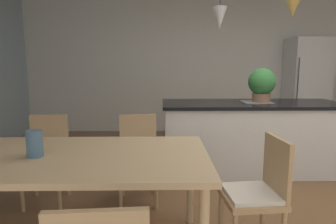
{
  "coord_description": "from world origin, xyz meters",
  "views": [
    {
      "loc": [
        -1.26,
        -2.83,
        1.38
      ],
      "look_at": [
        -1.21,
        0.05,
        0.91
      ],
      "focal_mm": 31.28,
      "sensor_mm": 36.0,
      "label": 1
    }
  ],
  "objects_px": {
    "chair_far_right": "(138,155)",
    "vase_on_dining_table": "(35,144)",
    "chair_far_left": "(47,156)",
    "refrigerator": "(306,87)",
    "kitchen_island": "(251,136)",
    "potted_plant_on_island": "(262,84)",
    "chair_kitchen_end": "(258,192)",
    "dining_table": "(62,163)"
  },
  "relations": [
    {
      "from": "chair_far_left",
      "to": "potted_plant_on_island",
      "type": "xyz_separation_m",
      "value": [
        2.43,
        0.85,
        0.66
      ]
    },
    {
      "from": "dining_table",
      "to": "chair_kitchen_end",
      "type": "relative_size",
      "value": 2.35
    },
    {
      "from": "chair_far_left",
      "to": "refrigerator",
      "type": "height_order",
      "value": "refrigerator"
    },
    {
      "from": "chair_kitchen_end",
      "to": "potted_plant_on_island",
      "type": "bearing_deg",
      "value": 71.68
    },
    {
      "from": "refrigerator",
      "to": "potted_plant_on_island",
      "type": "height_order",
      "value": "refrigerator"
    },
    {
      "from": "dining_table",
      "to": "vase_on_dining_table",
      "type": "distance_m",
      "value": 0.22
    },
    {
      "from": "chair_far_left",
      "to": "refrigerator",
      "type": "xyz_separation_m",
      "value": [
        3.97,
        2.84,
        0.47
      ]
    },
    {
      "from": "chair_kitchen_end",
      "to": "vase_on_dining_table",
      "type": "relative_size",
      "value": 4.81
    },
    {
      "from": "chair_kitchen_end",
      "to": "chair_far_right",
      "type": "height_order",
      "value": "same"
    },
    {
      "from": "kitchen_island",
      "to": "dining_table",
      "type": "bearing_deg",
      "value": -136.98
    },
    {
      "from": "chair_far_right",
      "to": "potted_plant_on_island",
      "type": "height_order",
      "value": "potted_plant_on_island"
    },
    {
      "from": "dining_table",
      "to": "refrigerator",
      "type": "distance_m",
      "value": 5.12
    },
    {
      "from": "chair_far_left",
      "to": "chair_kitchen_end",
      "type": "bearing_deg",
      "value": -25.2
    },
    {
      "from": "potted_plant_on_island",
      "to": "chair_far_right",
      "type": "bearing_deg",
      "value": -150.61
    },
    {
      "from": "dining_table",
      "to": "potted_plant_on_island",
      "type": "height_order",
      "value": "potted_plant_on_island"
    },
    {
      "from": "chair_far_left",
      "to": "potted_plant_on_island",
      "type": "distance_m",
      "value": 2.65
    },
    {
      "from": "dining_table",
      "to": "potted_plant_on_island",
      "type": "distance_m",
      "value": 2.65
    },
    {
      "from": "chair_kitchen_end",
      "to": "refrigerator",
      "type": "distance_m",
      "value": 4.3
    },
    {
      "from": "refrigerator",
      "to": "potted_plant_on_island",
      "type": "relative_size",
      "value": 4.32
    },
    {
      "from": "vase_on_dining_table",
      "to": "potted_plant_on_island",
      "type": "bearing_deg",
      "value": 39.86
    },
    {
      "from": "dining_table",
      "to": "vase_on_dining_table",
      "type": "relative_size",
      "value": 11.31
    },
    {
      "from": "chair_far_right",
      "to": "kitchen_island",
      "type": "distance_m",
      "value": 1.63
    },
    {
      "from": "refrigerator",
      "to": "potted_plant_on_island",
      "type": "distance_m",
      "value": 2.53
    },
    {
      "from": "chair_far_right",
      "to": "kitchen_island",
      "type": "height_order",
      "value": "kitchen_island"
    },
    {
      "from": "chair_far_right",
      "to": "refrigerator",
      "type": "height_order",
      "value": "refrigerator"
    },
    {
      "from": "chair_far_left",
      "to": "vase_on_dining_table",
      "type": "distance_m",
      "value": 1.04
    },
    {
      "from": "refrigerator",
      "to": "potted_plant_on_island",
      "type": "bearing_deg",
      "value": -127.82
    },
    {
      "from": "chair_far_right",
      "to": "potted_plant_on_island",
      "type": "relative_size",
      "value": 1.99
    },
    {
      "from": "chair_far_right",
      "to": "refrigerator",
      "type": "relative_size",
      "value": 0.46
    },
    {
      "from": "dining_table",
      "to": "kitchen_island",
      "type": "distance_m",
      "value": 2.54
    },
    {
      "from": "chair_far_right",
      "to": "vase_on_dining_table",
      "type": "bearing_deg",
      "value": -123.68
    },
    {
      "from": "dining_table",
      "to": "chair_far_right",
      "type": "bearing_deg",
      "value": 62.51
    },
    {
      "from": "dining_table",
      "to": "kitchen_island",
      "type": "xyz_separation_m",
      "value": [
        1.85,
        1.73,
        -0.24
      ]
    },
    {
      "from": "kitchen_island",
      "to": "vase_on_dining_table",
      "type": "distance_m",
      "value": 2.71
    },
    {
      "from": "chair_far_left",
      "to": "kitchen_island",
      "type": "bearing_deg",
      "value": 20.15
    },
    {
      "from": "chair_kitchen_end",
      "to": "refrigerator",
      "type": "height_order",
      "value": "refrigerator"
    },
    {
      "from": "chair_far_left",
      "to": "kitchen_island",
      "type": "relative_size",
      "value": 0.38
    },
    {
      "from": "chair_far_left",
      "to": "refrigerator",
      "type": "relative_size",
      "value": 0.46
    },
    {
      "from": "chair_far_right",
      "to": "kitchen_island",
      "type": "relative_size",
      "value": 0.38
    },
    {
      "from": "kitchen_island",
      "to": "refrigerator",
      "type": "relative_size",
      "value": 1.21
    },
    {
      "from": "chair_far_left",
      "to": "vase_on_dining_table",
      "type": "height_order",
      "value": "vase_on_dining_table"
    },
    {
      "from": "chair_far_right",
      "to": "dining_table",
      "type": "bearing_deg",
      "value": -117.49
    }
  ]
}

